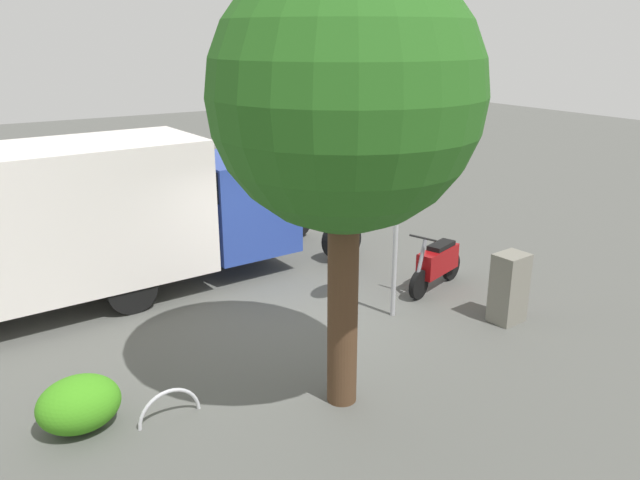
# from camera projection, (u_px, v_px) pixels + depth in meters

# --- Properties ---
(ground_plane) EXTENTS (60.00, 60.00, 0.00)m
(ground_plane) POSITION_uv_depth(u_px,v_px,m) (298.00, 323.00, 10.62)
(ground_plane) COLOR #4D4E4A
(box_truck_near) EXTENTS (7.69, 2.60, 2.92)m
(box_truck_near) POSITION_uv_depth(u_px,v_px,m) (136.00, 208.00, 11.59)
(box_truck_near) COLOR black
(box_truck_near) RESTS_ON ground
(motorcycle) EXTENTS (1.75, 0.79, 1.20)m
(motorcycle) POSITION_uv_depth(u_px,v_px,m) (437.00, 263.00, 11.94)
(motorcycle) COLOR black
(motorcycle) RESTS_ON ground
(stop_sign) EXTENTS (0.71, 0.33, 3.23)m
(stop_sign) POSITION_uv_depth(u_px,v_px,m) (398.00, 197.00, 10.25)
(stop_sign) COLOR #9E9EA3
(stop_sign) RESTS_ON ground
(street_tree) EXTENTS (3.24, 3.24, 5.66)m
(street_tree) POSITION_uv_depth(u_px,v_px,m) (345.00, 97.00, 7.15)
(street_tree) COLOR #47301E
(street_tree) RESTS_ON ground
(utility_cabinet) EXTENTS (0.59, 0.49, 1.22)m
(utility_cabinet) POSITION_uv_depth(u_px,v_px,m) (509.00, 288.00, 10.53)
(utility_cabinet) COLOR slate
(utility_cabinet) RESTS_ON ground
(bike_rack_hoop) EXTENTS (0.85, 0.10, 0.85)m
(bike_rack_hoop) POSITION_uv_depth(u_px,v_px,m) (170.00, 419.00, 7.99)
(bike_rack_hoop) COLOR #B7B7BC
(bike_rack_hoop) RESTS_ON ground
(shrub_near_sign) EXTENTS (1.02, 0.84, 0.70)m
(shrub_near_sign) POSITION_uv_depth(u_px,v_px,m) (79.00, 404.00, 7.69)
(shrub_near_sign) COLOR #3B8A1A
(shrub_near_sign) RESTS_ON ground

